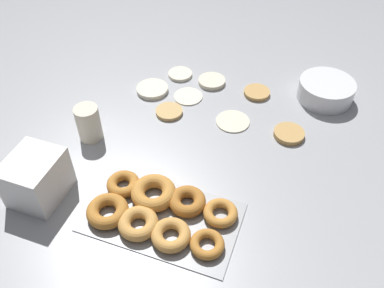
# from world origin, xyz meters

# --- Properties ---
(ground_plane) EXTENTS (3.00, 3.00, 0.00)m
(ground_plane) POSITION_xyz_m (0.00, 0.00, 0.00)
(ground_plane) COLOR #9EA0A5
(pancake_0) EXTENTS (0.08, 0.08, 0.01)m
(pancake_0) POSITION_xyz_m (0.11, 0.23, 0.01)
(pancake_0) COLOR tan
(pancake_0) RESTS_ON ground_plane
(pancake_1) EXTENTS (0.10, 0.10, 0.01)m
(pancake_1) POSITION_xyz_m (0.07, 0.07, 0.00)
(pancake_1) COLOR beige
(pancake_1) RESTS_ON ground_plane
(pancake_2) EXTENTS (0.08, 0.08, 0.01)m
(pancake_2) POSITION_xyz_m (-0.12, 0.04, 0.01)
(pancake_2) COLOR tan
(pancake_2) RESTS_ON ground_plane
(pancake_3) EXTENTS (0.10, 0.10, 0.01)m
(pancake_3) POSITION_xyz_m (-0.22, 0.13, 0.01)
(pancake_3) COLOR silver
(pancake_3) RESTS_ON ground_plane
(pancake_4) EXTENTS (0.09, 0.09, 0.02)m
(pancake_4) POSITION_xyz_m (0.25, 0.07, 0.01)
(pancake_4) COLOR tan
(pancake_4) RESTS_ON ground_plane
(pancake_5) EXTENTS (0.09, 0.09, 0.01)m
(pancake_5) POSITION_xyz_m (-0.05, 0.24, 0.01)
(pancake_5) COLOR beige
(pancake_5) RESTS_ON ground_plane
(pancake_6) EXTENTS (0.09, 0.09, 0.01)m
(pancake_6) POSITION_xyz_m (-0.09, 0.14, 0.00)
(pancake_6) COLOR silver
(pancake_6) RESTS_ON ground_plane
(pancake_7) EXTENTS (0.08, 0.08, 0.01)m
(pancake_7) POSITION_xyz_m (-0.16, 0.24, 0.01)
(pancake_7) COLOR silver
(pancake_7) RESTS_ON ground_plane
(donut_tray) EXTENTS (0.37, 0.22, 0.04)m
(donut_tray) POSITION_xyz_m (-0.00, -0.32, 0.02)
(donut_tray) COLOR #93969B
(donut_tray) RESTS_ON ground_plane
(batter_bowl) EXTENTS (0.17, 0.17, 0.06)m
(batter_bowl) POSITION_xyz_m (0.32, 0.28, 0.03)
(batter_bowl) COLOR white
(batter_bowl) RESTS_ON ground_plane
(container_stack) EXTENTS (0.12, 0.14, 0.12)m
(container_stack) POSITION_xyz_m (-0.31, -0.36, 0.06)
(container_stack) COLOR white
(container_stack) RESTS_ON ground_plane
(paper_cup) EXTENTS (0.07, 0.07, 0.11)m
(paper_cup) POSITION_xyz_m (-0.29, -0.13, 0.05)
(paper_cup) COLOR beige
(paper_cup) RESTS_ON ground_plane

